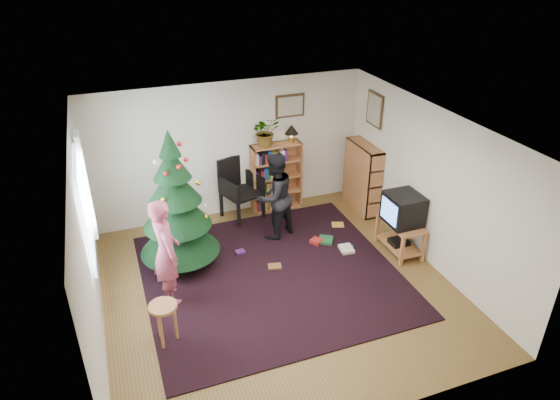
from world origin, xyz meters
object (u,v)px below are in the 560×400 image
object	(u,v)px
table_lamp	(292,131)
armchair	(240,185)
christmas_tree	(177,212)
stool	(164,314)
bookshelf_right	(362,177)
person_by_chair	(274,196)
potted_plant	(265,131)
tv_stand	(400,234)
picture_back	(290,106)
person_standing	(166,252)
bookshelf_back	(276,176)
picture_right	(375,110)
crt_tv	(403,209)

from	to	relation	value
table_lamp	armchair	bearing A→B (deg)	-179.16
christmas_tree	stool	world-z (taller)	christmas_tree
bookshelf_right	stool	xyz separation A→B (m)	(-4.08, -2.33, -0.20)
person_by_chair	potted_plant	size ratio (longest dim) A/B	2.81
christmas_tree	potted_plant	size ratio (longest dim) A/B	4.11
tv_stand	table_lamp	size ratio (longest dim) A/B	2.45
christmas_tree	table_lamp	bearing A→B (deg)	27.37
picture_back	bookshelf_right	size ratio (longest dim) A/B	0.42
armchair	person_standing	xyz separation A→B (m)	(-1.65, -2.04, 0.19)
picture_back	potted_plant	world-z (taller)	picture_back
tv_stand	armchair	xyz separation A→B (m)	(-2.11, 2.12, 0.29)
christmas_tree	bookshelf_back	xyz separation A→B (m)	(2.06, 1.22, -0.28)
potted_plant	christmas_tree	bearing A→B (deg)	-146.70
bookshelf_right	table_lamp	bearing A→B (deg)	64.02
picture_right	table_lamp	xyz separation A→B (m)	(-1.34, 0.59, -0.42)
armchair	table_lamp	size ratio (longest dim) A/B	3.34
picture_right	bookshelf_back	xyz separation A→B (m)	(-1.64, 0.59, -1.29)
picture_back	bookshelf_right	xyz separation A→B (m)	(1.19, -0.72, -1.29)
tv_stand	potted_plant	bearing A→B (deg)	126.65
picture_right	christmas_tree	bearing A→B (deg)	-170.30
stool	table_lamp	size ratio (longest dim) A/B	1.78
bookshelf_right	table_lamp	size ratio (longest dim) A/B	3.86
tv_stand	potted_plant	world-z (taller)	potted_plant
bookshelf_right	potted_plant	bearing A→B (deg)	70.98
bookshelf_right	armchair	size ratio (longest dim) A/B	1.15
table_lamp	picture_back	bearing A→B (deg)	81.92
potted_plant	bookshelf_right	bearing A→B (deg)	-19.02
bookshelf_back	person_standing	xyz separation A→B (m)	(-2.37, -2.05, 0.14)
armchair	bookshelf_back	bearing A→B (deg)	-18.18
picture_right	potted_plant	distance (m)	1.97
stool	person_standing	xyz separation A→B (m)	(0.20, 0.87, 0.34)
table_lamp	bookshelf_back	bearing A→B (deg)	180.00
picture_right	crt_tv	distance (m)	1.94
crt_tv	person_by_chair	world-z (taller)	person_by_chair
picture_back	person_standing	xyz separation A→B (m)	(-2.69, -2.19, -1.15)
christmas_tree	bookshelf_back	world-z (taller)	christmas_tree
tv_stand	stool	world-z (taller)	stool
christmas_tree	bookshelf_right	xyz separation A→B (m)	(3.57, 0.63, -0.28)
picture_back	picture_right	bearing A→B (deg)	-28.69
bookshelf_back	crt_tv	size ratio (longest dim) A/B	2.28
picture_back	armchair	distance (m)	1.70
picture_right	person_standing	bearing A→B (deg)	-159.98
christmas_tree	tv_stand	xyz separation A→B (m)	(3.45, -0.91, -0.62)
bookshelf_back	stool	bearing A→B (deg)	-131.34
armchair	person_by_chair	world-z (taller)	person_by_chair
stool	tv_stand	bearing A→B (deg)	11.20
christmas_tree	crt_tv	distance (m)	3.57
bookshelf_back	table_lamp	world-z (taller)	table_lamp
person_standing	table_lamp	world-z (taller)	table_lamp
person_standing	potted_plant	bearing A→B (deg)	-55.61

